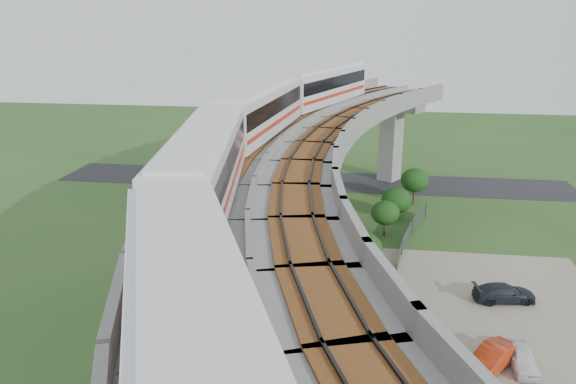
{
  "coord_description": "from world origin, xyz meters",
  "views": [
    {
      "loc": [
        5.85,
        -33.59,
        19.41
      ],
      "look_at": [
        0.92,
        2.57,
        7.5
      ],
      "focal_mm": 35.0,
      "sensor_mm": 36.0,
      "label": 1
    }
  ],
  "objects_px": {
    "car_red": "(492,358)",
    "car_dark": "(504,293)",
    "car_white": "(523,358)",
    "metro_train": "(270,135)"
  },
  "relations": [
    {
      "from": "car_white",
      "to": "car_dark",
      "type": "height_order",
      "value": "car_dark"
    },
    {
      "from": "metro_train",
      "to": "car_red",
      "type": "distance_m",
      "value": 17.95
    },
    {
      "from": "car_white",
      "to": "car_red",
      "type": "height_order",
      "value": "car_red"
    },
    {
      "from": "car_dark",
      "to": "car_white",
      "type": "bearing_deg",
      "value": 165.49
    },
    {
      "from": "metro_train",
      "to": "car_white",
      "type": "bearing_deg",
      "value": -12.52
    },
    {
      "from": "metro_train",
      "to": "car_dark",
      "type": "height_order",
      "value": "metro_train"
    },
    {
      "from": "car_white",
      "to": "car_dark",
      "type": "xyz_separation_m",
      "value": [
        0.7,
        7.77,
        0.04
      ]
    },
    {
      "from": "car_white",
      "to": "car_dark",
      "type": "distance_m",
      "value": 7.8
    },
    {
      "from": "car_red",
      "to": "car_dark",
      "type": "bearing_deg",
      "value": 113.38
    },
    {
      "from": "car_red",
      "to": "car_dark",
      "type": "xyz_separation_m",
      "value": [
        2.48,
        8.14,
        -0.05
      ]
    }
  ]
}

